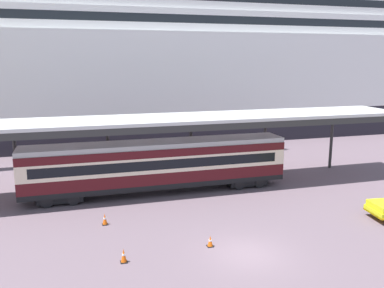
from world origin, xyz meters
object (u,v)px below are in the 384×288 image
at_px(traffic_cone_near, 210,241).
at_px(traffic_cone_far, 124,256).
at_px(traffic_cone_mid, 105,219).
at_px(cruise_ship, 205,34).
at_px(train_carriage, 158,164).

relative_size(traffic_cone_near, traffic_cone_far, 0.84).
height_order(traffic_cone_near, traffic_cone_mid, traffic_cone_mid).
bearing_deg(traffic_cone_near, cruise_ship, 72.38).
xyz_separation_m(cruise_ship, train_carriage, (-13.64, -30.03, -11.81)).
relative_size(traffic_cone_mid, traffic_cone_far, 0.98).
distance_m(cruise_ship, traffic_cone_far, 46.41).
xyz_separation_m(cruise_ship, traffic_cone_near, (-12.77, -40.18, -13.80)).
bearing_deg(traffic_cone_near, train_carriage, 94.92).
distance_m(cruise_ship, traffic_cone_near, 44.36).
bearing_deg(traffic_cone_far, cruise_ship, 66.55).
relative_size(train_carriage, traffic_cone_far, 26.94).
bearing_deg(cruise_ship, traffic_cone_near, -107.62).
height_order(train_carriage, traffic_cone_mid, train_carriage).
distance_m(train_carriage, traffic_cone_mid, 7.27).
bearing_deg(traffic_cone_mid, traffic_cone_near, -41.67).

